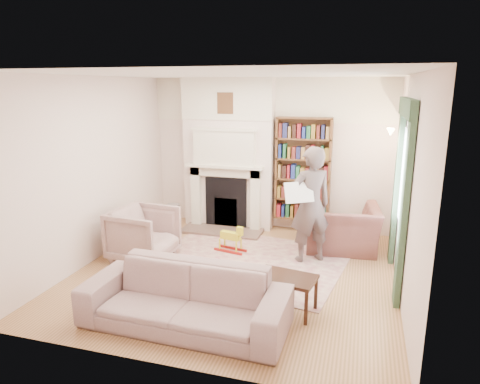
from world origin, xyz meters
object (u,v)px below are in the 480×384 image
(armchair_left, at_px, (144,234))
(rocking_horse, at_px, (230,239))
(sofa, at_px, (185,298))
(paraffin_heater, at_px, (174,219))
(bookcase, at_px, (303,169))
(coffee_table, at_px, (285,294))
(armchair_reading, at_px, (341,228))
(man_reading, at_px, (310,205))

(armchair_left, height_order, rocking_horse, armchair_left)
(rocking_horse, bearing_deg, sofa, -73.47)
(sofa, xyz_separation_m, paraffin_heater, (-1.46, 2.87, -0.06))
(bookcase, distance_m, sofa, 3.82)
(bookcase, height_order, coffee_table, bookcase)
(paraffin_heater, height_order, rocking_horse, paraffin_heater)
(armchair_reading, height_order, man_reading, man_reading)
(sofa, distance_m, paraffin_heater, 3.22)
(man_reading, bearing_deg, bookcase, -109.00)
(sofa, bearing_deg, armchair_reading, 62.97)
(armchair_reading, height_order, rocking_horse, armchair_reading)
(paraffin_heater, bearing_deg, bookcase, 19.18)
(armchair_left, distance_m, man_reading, 2.62)
(bookcase, bearing_deg, armchair_left, -136.84)
(bookcase, distance_m, armchair_left, 3.07)
(sofa, height_order, paraffin_heater, sofa)
(coffee_table, xyz_separation_m, paraffin_heater, (-2.49, 2.23, 0.05))
(armchair_left, xyz_separation_m, man_reading, (2.49, 0.64, 0.49))
(armchair_left, relative_size, rocking_horse, 1.74)
(sofa, relative_size, man_reading, 1.29)
(armchair_left, height_order, man_reading, man_reading)
(bookcase, height_order, armchair_left, bookcase)
(coffee_table, bearing_deg, man_reading, 97.26)
(bookcase, bearing_deg, sofa, -102.03)
(coffee_table, bearing_deg, paraffin_heater, 147.89)
(bookcase, relative_size, sofa, 0.80)
(sofa, height_order, coffee_table, sofa)
(armchair_reading, xyz_separation_m, man_reading, (-0.45, -0.60, 0.52))
(coffee_table, bearing_deg, rocking_horse, 136.33)
(bookcase, xyz_separation_m, sofa, (-0.78, -3.65, -0.84))
(sofa, bearing_deg, armchair_left, 132.10)
(sofa, relative_size, paraffin_heater, 4.22)
(armchair_reading, height_order, coffee_table, armchair_reading)
(armchair_left, distance_m, rocking_horse, 1.39)
(sofa, bearing_deg, rocking_horse, 95.91)
(rocking_horse, bearing_deg, man_reading, 11.69)
(bookcase, distance_m, rocking_horse, 1.93)
(bookcase, relative_size, paraffin_heater, 3.36)
(man_reading, bearing_deg, coffee_table, 55.48)
(rocking_horse, bearing_deg, armchair_left, -139.73)
(rocking_horse, bearing_deg, bookcase, 67.34)
(armchair_reading, xyz_separation_m, paraffin_heater, (-3.01, 0.01, -0.11))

